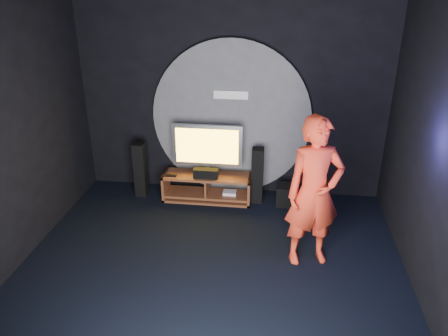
{
  "coord_description": "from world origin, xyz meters",
  "views": [
    {
      "loc": [
        0.75,
        -4.36,
        3.52
      ],
      "look_at": [
        0.06,
        1.05,
        1.05
      ],
      "focal_mm": 35.0,
      "sensor_mm": 36.0,
      "label": 1
    }
  ],
  "objects_px": {
    "tv": "(207,147)",
    "player": "(314,193)",
    "tower_speaker_left": "(141,170)",
    "tower_speaker_right": "(257,175)",
    "media_console": "(208,189)",
    "subwoofer": "(286,195)"
  },
  "relations": [
    {
      "from": "tower_speaker_right",
      "to": "subwoofer",
      "type": "height_order",
      "value": "tower_speaker_right"
    },
    {
      "from": "media_console",
      "to": "player",
      "type": "relative_size",
      "value": 0.73
    },
    {
      "from": "tower_speaker_right",
      "to": "player",
      "type": "relative_size",
      "value": 0.47
    },
    {
      "from": "media_console",
      "to": "tower_speaker_left",
      "type": "height_order",
      "value": "tower_speaker_left"
    },
    {
      "from": "media_console",
      "to": "player",
      "type": "distance_m",
      "value": 2.32
    },
    {
      "from": "media_console",
      "to": "subwoofer",
      "type": "relative_size",
      "value": 4.29
    },
    {
      "from": "player",
      "to": "subwoofer",
      "type": "bearing_deg",
      "value": 85.44
    },
    {
      "from": "media_console",
      "to": "player",
      "type": "height_order",
      "value": "player"
    },
    {
      "from": "tv",
      "to": "media_console",
      "type": "bearing_deg",
      "value": -84.17
    },
    {
      "from": "tv",
      "to": "subwoofer",
      "type": "xyz_separation_m",
      "value": [
        1.3,
        -0.06,
        -0.74
      ]
    },
    {
      "from": "player",
      "to": "tower_speaker_left",
      "type": "bearing_deg",
      "value": 135.12
    },
    {
      "from": "tv",
      "to": "tower_speaker_left",
      "type": "relative_size",
      "value": 1.21
    },
    {
      "from": "tower_speaker_left",
      "to": "tower_speaker_right",
      "type": "distance_m",
      "value": 1.96
    },
    {
      "from": "tower_speaker_left",
      "to": "subwoofer",
      "type": "relative_size",
      "value": 2.77
    },
    {
      "from": "tower_speaker_right",
      "to": "subwoofer",
      "type": "relative_size",
      "value": 2.77
    },
    {
      "from": "tv",
      "to": "player",
      "type": "relative_size",
      "value": 0.57
    },
    {
      "from": "media_console",
      "to": "subwoofer",
      "type": "xyz_separation_m",
      "value": [
        1.3,
        0.0,
        -0.02
      ]
    },
    {
      "from": "subwoofer",
      "to": "player",
      "type": "height_order",
      "value": "player"
    },
    {
      "from": "media_console",
      "to": "player",
      "type": "bearing_deg",
      "value": -42.78
    },
    {
      "from": "tv",
      "to": "player",
      "type": "distance_m",
      "value": 2.23
    },
    {
      "from": "tower_speaker_right",
      "to": "subwoofer",
      "type": "bearing_deg",
      "value": -5.16
    },
    {
      "from": "subwoofer",
      "to": "player",
      "type": "bearing_deg",
      "value": -78.45
    }
  ]
}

